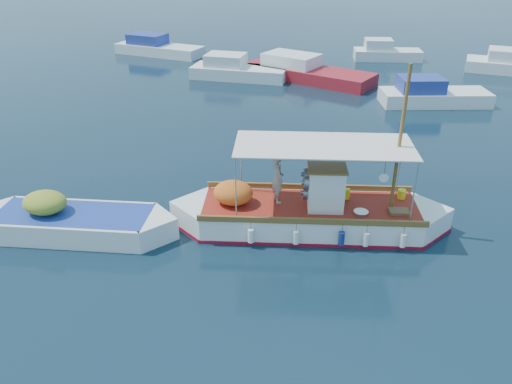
# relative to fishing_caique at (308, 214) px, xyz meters

# --- Properties ---
(ground) EXTENTS (160.00, 160.00, 0.00)m
(ground) POSITION_rel_fishing_caique_xyz_m (-0.58, -0.75, -0.51)
(ground) COLOR black
(ground) RESTS_ON ground
(fishing_caique) EXTENTS (9.34, 3.66, 5.78)m
(fishing_caique) POSITION_rel_fishing_caique_xyz_m (0.00, 0.00, 0.00)
(fishing_caique) COLOR white
(fishing_caique) RESTS_ON ground
(dinghy) EXTENTS (6.97, 2.59, 1.71)m
(dinghy) POSITION_rel_fishing_caique_xyz_m (-7.53, -2.11, -0.15)
(dinghy) COLOR white
(dinghy) RESTS_ON ground
(bg_boat_nw) EXTENTS (6.56, 2.54, 1.80)m
(bg_boat_nw) POSITION_rel_fishing_caique_xyz_m (-7.35, 18.57, -0.02)
(bg_boat_nw) COLOR silver
(bg_boat_nw) RESTS_ON ground
(bg_boat_n) EXTENTS (9.39, 5.97, 1.80)m
(bg_boat_n) POSITION_rel_fishing_caique_xyz_m (-2.76, 19.29, -0.02)
(bg_boat_n) COLOR maroon
(bg_boat_n) RESTS_ON ground
(bg_boat_ne) EXTENTS (6.49, 3.60, 1.80)m
(bg_boat_ne) POSITION_rel_fishing_caique_xyz_m (5.22, 15.31, -0.02)
(bg_boat_ne) COLOR silver
(bg_boat_ne) RESTS_ON ground
(bg_boat_far_w) EXTENTS (7.69, 3.74, 1.80)m
(bg_boat_far_w) POSITION_rel_fishing_caique_xyz_m (-15.66, 24.43, -0.02)
(bg_boat_far_w) COLOR silver
(bg_boat_far_w) RESTS_ON ground
(bg_boat_far_n) EXTENTS (5.39, 2.73, 1.80)m
(bg_boat_far_n) POSITION_rel_fishing_caique_xyz_m (2.66, 26.56, -0.02)
(bg_boat_far_n) COLOR silver
(bg_boat_far_n) RESTS_ON ground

